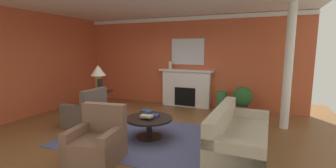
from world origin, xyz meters
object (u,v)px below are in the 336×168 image
object	(u,v)px
vase_tall_corner	(222,102)
potted_plant	(242,99)
vase_mantel_left	(170,65)
side_table	(99,101)
armchair_near_window	(86,114)
table_lamp	(98,73)
coffee_table	(149,123)
sofa	(238,139)
mantel_mirror	(188,52)
vase_on_side_table	(100,86)
armchair_facing_fireplace	(97,144)
fireplace	(186,89)

from	to	relation	value
vase_tall_corner	potted_plant	size ratio (longest dim) A/B	0.78
vase_mantel_left	vase_tall_corner	distance (m)	2.08
vase_mantel_left	potted_plant	bearing A→B (deg)	-8.05
side_table	vase_tall_corner	xyz separation A→B (m)	(3.27, 1.59, -0.07)
armchair_near_window	table_lamp	bearing A→B (deg)	109.66
potted_plant	vase_tall_corner	bearing A→B (deg)	171.81
coffee_table	table_lamp	distance (m)	2.57
sofa	armchair_near_window	world-z (taller)	armchair_near_window
armchair_near_window	side_table	distance (m)	1.03
mantel_mirror	potted_plant	bearing A→B (deg)	-15.48
sofa	coffee_table	bearing A→B (deg)	176.59
sofa	side_table	bearing A→B (deg)	163.60
mantel_mirror	vase_tall_corner	bearing A→B (deg)	-18.88
table_lamp	vase_on_side_table	xyz separation A→B (m)	(0.15, -0.12, -0.34)
side_table	table_lamp	size ratio (longest dim) A/B	0.93
vase_mantel_left	sofa	bearing A→B (deg)	-50.13
side_table	vase_mantel_left	bearing A→B (deg)	51.05
coffee_table	vase_on_side_table	distance (m)	2.29
sofa	armchair_facing_fireplace	xyz separation A→B (m)	(-2.20, -1.17, 0.01)
fireplace	potted_plant	bearing A→B (deg)	-11.92
coffee_table	vase_mantel_left	xyz separation A→B (m)	(-0.67, 2.91, 1.03)
side_table	vase_on_side_table	bearing A→B (deg)	-38.66
mantel_mirror	potted_plant	world-z (taller)	mantel_mirror
sofa	coffee_table	size ratio (longest dim) A/B	2.13
coffee_table	potted_plant	distance (m)	3.09
vase_mantel_left	potted_plant	xyz separation A→B (m)	(2.38, -0.34, -0.88)
mantel_mirror	coffee_table	size ratio (longest dim) A/B	1.11
armchair_near_window	vase_mantel_left	bearing A→B (deg)	67.79
coffee_table	table_lamp	xyz separation A→B (m)	(-2.16, 1.07, 0.89)
armchair_near_window	vase_tall_corner	world-z (taller)	armchair_near_window
fireplace	side_table	bearing A→B (deg)	-137.14
potted_plant	vase_on_side_table	bearing A→B (deg)	-156.37
coffee_table	vase_on_side_table	world-z (taller)	vase_on_side_table
armchair_facing_fireplace	sofa	bearing A→B (deg)	28.07
table_lamp	vase_on_side_table	bearing A→B (deg)	-38.66
mantel_mirror	coffee_table	distance (m)	3.42
coffee_table	potted_plant	world-z (taller)	potted_plant
armchair_near_window	table_lamp	size ratio (longest dim) A/B	1.27
armchair_facing_fireplace	vase_on_side_table	size ratio (longest dim) A/B	2.56
armchair_near_window	potted_plant	world-z (taller)	armchair_near_window
table_lamp	mantel_mirror	bearing A→B (deg)	44.62
vase_mantel_left	potted_plant	size ratio (longest dim) A/B	0.30
fireplace	side_table	distance (m)	2.79
sofa	vase_tall_corner	size ratio (longest dim) A/B	3.26
armchair_near_window	side_table	xyz separation A→B (m)	(-0.34, 0.96, 0.09)
armchair_near_window	vase_mantel_left	world-z (taller)	vase_mantel_left
vase_tall_corner	potted_plant	distance (m)	0.63
armchair_facing_fireplace	vase_on_side_table	xyz separation A→B (m)	(-1.67, 2.24, 0.58)
vase_tall_corner	potted_plant	world-z (taller)	potted_plant
side_table	vase_tall_corner	world-z (taller)	side_table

